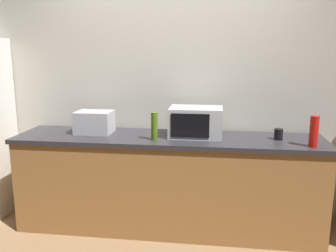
{
  "coord_description": "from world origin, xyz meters",
  "views": [
    {
      "loc": [
        0.44,
        -2.8,
        1.68
      ],
      "look_at": [
        0.0,
        0.4,
        1.0
      ],
      "focal_mm": 38.48,
      "sensor_mm": 36.0,
      "label": 1
    }
  ],
  "objects_px": {
    "bottle_hot_sauce": "(314,131)",
    "mug_black": "(278,134)",
    "microwave": "(196,122)",
    "toaster_oven": "(94,122)",
    "bottle_olive_oil": "(154,126)"
  },
  "relations": [
    {
      "from": "toaster_oven",
      "to": "bottle_hot_sauce",
      "type": "relative_size",
      "value": 1.31
    },
    {
      "from": "toaster_oven",
      "to": "mug_black",
      "type": "bearing_deg",
      "value": -1.26
    },
    {
      "from": "microwave",
      "to": "bottle_hot_sauce",
      "type": "bearing_deg",
      "value": -13.81
    },
    {
      "from": "microwave",
      "to": "toaster_oven",
      "type": "relative_size",
      "value": 1.41
    },
    {
      "from": "microwave",
      "to": "toaster_oven",
      "type": "distance_m",
      "value": 0.97
    },
    {
      "from": "microwave",
      "to": "bottle_olive_oil",
      "type": "distance_m",
      "value": 0.4
    },
    {
      "from": "toaster_oven",
      "to": "microwave",
      "type": "bearing_deg",
      "value": -0.72
    },
    {
      "from": "bottle_olive_oil",
      "to": "toaster_oven",
      "type": "bearing_deg",
      "value": 161.79
    },
    {
      "from": "toaster_oven",
      "to": "bottle_olive_oil",
      "type": "bearing_deg",
      "value": -18.21
    },
    {
      "from": "microwave",
      "to": "mug_black",
      "type": "xyz_separation_m",
      "value": [
        0.74,
        -0.03,
        -0.09
      ]
    },
    {
      "from": "microwave",
      "to": "bottle_hot_sauce",
      "type": "distance_m",
      "value": 1.01
    },
    {
      "from": "bottle_hot_sauce",
      "to": "mug_black",
      "type": "xyz_separation_m",
      "value": [
        -0.24,
        0.22,
        -0.08
      ]
    },
    {
      "from": "microwave",
      "to": "mug_black",
      "type": "height_order",
      "value": "microwave"
    },
    {
      "from": "toaster_oven",
      "to": "bottle_olive_oil",
      "type": "relative_size",
      "value": 1.36
    },
    {
      "from": "bottle_olive_oil",
      "to": "mug_black",
      "type": "height_order",
      "value": "bottle_olive_oil"
    }
  ]
}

